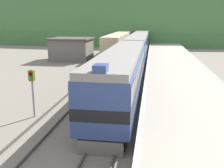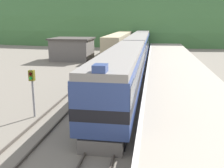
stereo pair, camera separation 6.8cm
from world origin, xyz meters
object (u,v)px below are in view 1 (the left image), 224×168
carriage_second (138,47)px  carriage_fifth (147,30)px  express_train_lead_car (123,73)px  carriage_fourth (146,33)px  carriage_third (143,38)px  siding_train (125,39)px  signal_post_siding (32,83)px

carriage_second → carriage_fifth: size_ratio=1.00×
express_train_lead_car → carriage_fifth: bearing=90.0°
carriage_fifth → carriage_second: bearing=-90.0°
carriage_fourth → carriage_third: bearing=-90.0°
carriage_fourth → carriage_fifth: same height
carriage_second → siding_train: size_ratio=0.47×
siding_train → carriage_fourth: bearing=81.3°
signal_post_siding → carriage_third: bearing=83.8°
carriage_second → carriage_fifth: bearing=90.0°
carriage_second → carriage_third: 23.28m
express_train_lead_car → carriage_fourth: express_train_lead_car is taller
carriage_third → signal_post_siding: carriage_third is taller
carriage_fifth → siding_train: size_ratio=0.47×
express_train_lead_car → carriage_third: size_ratio=0.90×
carriage_third → carriage_fifth: bearing=90.0°
carriage_fifth → carriage_fourth: bearing=-90.0°
express_train_lead_car → siding_train: size_ratio=0.43×
carriage_fifth → express_train_lead_car: bearing=-90.0°
carriage_fourth → siding_train: carriage_fourth is taller
express_train_lead_car → carriage_fifth: express_train_lead_car is taller
express_train_lead_car → siding_train: (-4.17, 41.80, -0.23)m
siding_train → signal_post_siding: size_ratio=14.31×
signal_post_siding → siding_train: bearing=88.4°
carriage_second → signal_post_siding: bearing=-101.2°
carriage_second → carriage_fourth: same height
carriage_fourth → signal_post_siding: 74.36m
carriage_third → siding_train: 5.69m
carriage_fifth → siding_train: carriage_fifth is taller
carriage_third → carriage_fifth: same height
express_train_lead_car → carriage_fourth: 68.94m
express_train_lead_car → carriage_third: express_train_lead_car is taller
carriage_third → carriage_fourth: (0.00, 23.28, 0.00)m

